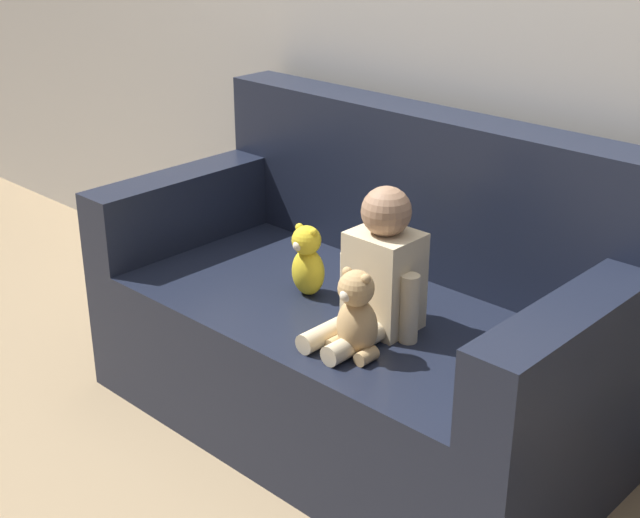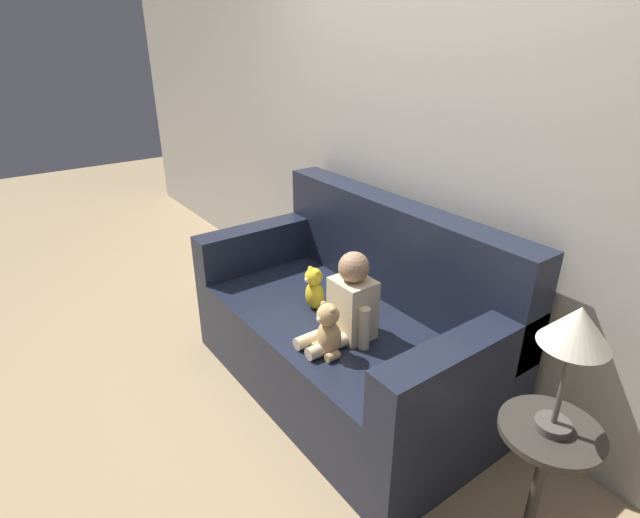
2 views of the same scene
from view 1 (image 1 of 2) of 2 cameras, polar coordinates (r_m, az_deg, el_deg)
name	(u,v)px [view 1 (image 1 of 2)]	position (r m, az deg, el deg)	size (l,w,h in m)	color
ground_plane	(353,423)	(3.04, 2.10, -10.42)	(12.00, 12.00, 0.00)	#9E8460
wall_back	(469,9)	(2.98, 9.52, 15.49)	(8.00, 0.05, 2.60)	#ADA89E
couch	(367,324)	(2.91, 3.02, -4.21)	(1.70, 0.89, 1.00)	black
person_baby	(380,274)	(2.56, 3.85, -0.95)	(0.28, 0.37, 0.43)	beige
teddy_bear_brown	(356,315)	(2.44, 2.34, -3.63)	(0.15, 0.12, 0.26)	tan
plush_toy_side	(307,261)	(2.79, -0.81, -0.11)	(0.11, 0.11, 0.23)	yellow
toy_ball	(518,356)	(2.48, 12.56, -6.07)	(0.07, 0.07, 0.07)	gold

